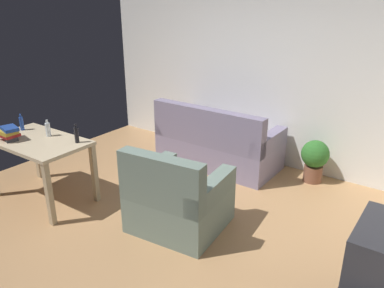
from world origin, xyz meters
TOP-DOWN VIEW (x-y plane):
  - ground_plane at (0.00, 0.00)m, footprint 5.20×4.40m
  - wall_rear at (0.00, 2.20)m, footprint 5.20×0.10m
  - couch at (-0.25, 1.59)m, footprint 1.71×0.84m
  - desk at (-1.41, -0.45)m, footprint 1.21×0.72m
  - potted_plant at (1.07, 1.90)m, footprint 0.36×0.36m
  - armchair at (0.28, -0.01)m, footprint 0.99×0.93m
  - bottle_blue at (-1.87, -0.36)m, footprint 0.05×0.05m
  - bottle_clear at (-1.41, -0.30)m, footprint 0.06×0.06m
  - bottle_dark at (-0.96, -0.24)m, footprint 0.05×0.05m
  - book_stack at (-1.66, -0.64)m, footprint 0.27×0.20m

SIDE VIEW (x-z plane):
  - ground_plane at x=0.00m, z-range -0.02..0.00m
  - couch at x=-0.25m, z-range -0.15..0.77m
  - armchair at x=0.28m, z-range -0.14..0.78m
  - potted_plant at x=1.07m, z-range 0.05..0.62m
  - desk at x=-1.41m, z-range 0.27..1.03m
  - book_stack at x=-1.66m, z-range 0.77..0.92m
  - bottle_clear at x=-1.41m, z-range 0.74..0.95m
  - bottle_blue at x=-1.87m, z-range 0.74..0.95m
  - bottle_dark at x=-0.96m, z-range 0.74..0.97m
  - wall_rear at x=0.00m, z-range 0.00..2.70m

